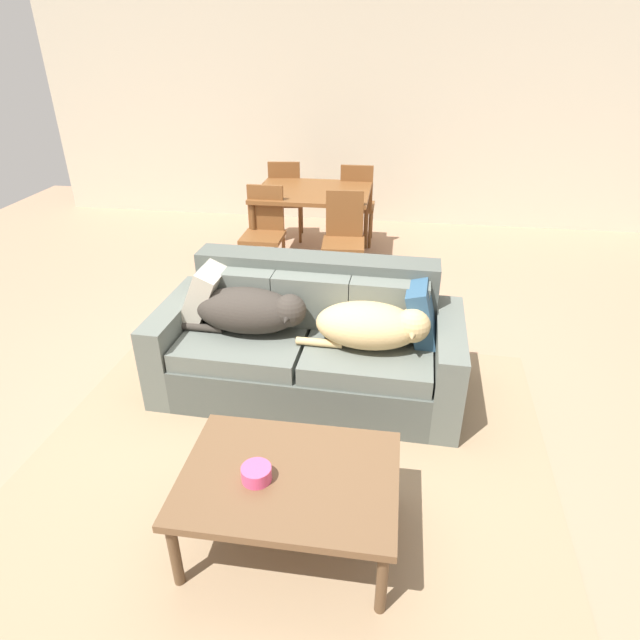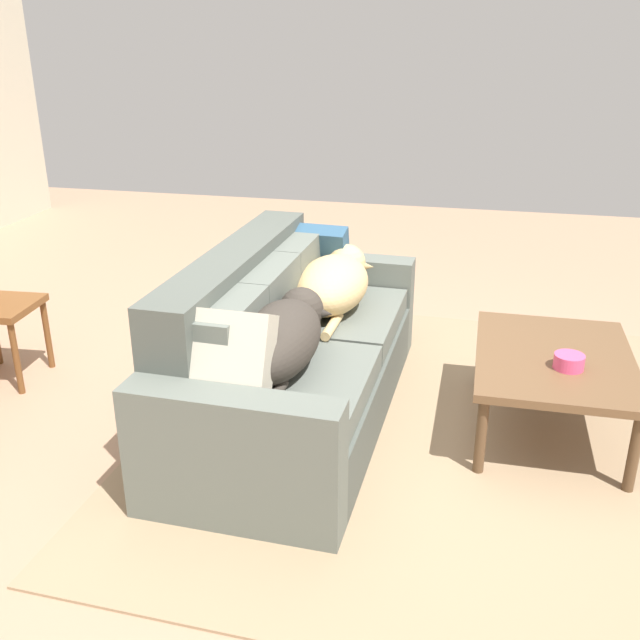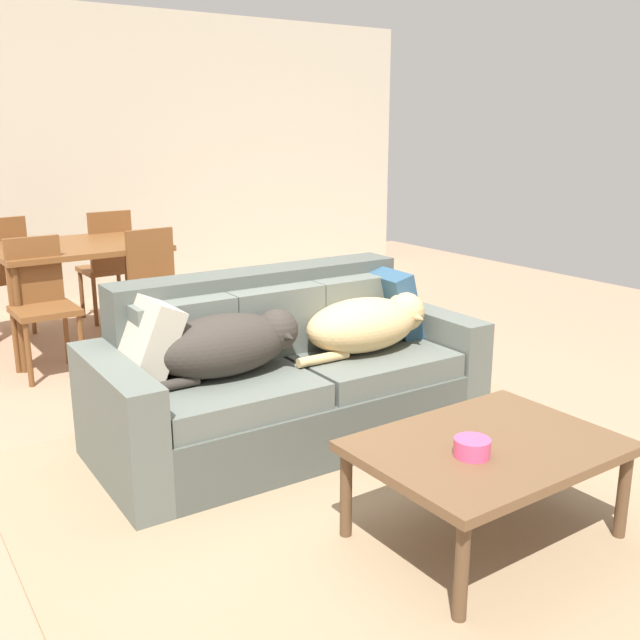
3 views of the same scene
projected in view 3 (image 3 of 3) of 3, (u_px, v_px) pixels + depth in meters
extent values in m
plane|color=tan|center=(281.00, 445.00, 3.89)|extent=(10.00, 10.00, 0.00)
cube|color=beige|center=(48.00, 157.00, 6.71)|extent=(8.00, 0.12, 2.70)
cube|color=#987D5D|center=(386.00, 499.00, 3.32)|extent=(3.13, 3.04, 0.01)
cube|color=#4B514A|center=(291.00, 412.00, 3.91)|extent=(1.71, 0.95, 0.33)
cube|color=#5C635B|center=(218.00, 386.00, 3.63)|extent=(0.84, 0.89, 0.13)
cube|color=#5C635B|center=(356.00, 358.00, 4.07)|extent=(0.84, 0.89, 0.13)
cube|color=#4B514A|center=(260.00, 308.00, 4.05)|extent=(1.69, 0.29, 0.42)
cube|color=#5C635B|center=(185.00, 336.00, 3.63)|extent=(0.52, 0.18, 0.36)
cube|color=#5C635B|center=(277.00, 321.00, 3.90)|extent=(0.52, 0.18, 0.36)
cube|color=#5C635B|center=(357.00, 308.00, 4.18)|extent=(0.52, 0.18, 0.36)
cube|color=#5C635B|center=(118.00, 426.00, 3.38)|extent=(0.21, 0.90, 0.60)
cube|color=#5C635B|center=(425.00, 358.00, 4.36)|extent=(0.21, 0.90, 0.60)
ellipsoid|color=#37312B|center=(222.00, 346.00, 3.56)|extent=(0.71, 0.37, 0.30)
sphere|color=#37312B|center=(277.00, 330.00, 3.69)|extent=(0.21, 0.21, 0.21)
cone|color=#292520|center=(287.00, 336.00, 3.62)|extent=(0.10, 0.12, 0.10)
cylinder|color=#37312B|center=(166.00, 386.00, 3.37)|extent=(0.32, 0.06, 0.05)
ellipsoid|color=tan|center=(362.00, 325.00, 3.95)|extent=(0.68, 0.41, 0.29)
sphere|color=tan|center=(405.00, 312.00, 4.07)|extent=(0.22, 0.22, 0.22)
cone|color=#9C8155|center=(416.00, 318.00, 4.00)|extent=(0.10, 0.12, 0.10)
cylinder|color=tan|center=(323.00, 358.00, 3.76)|extent=(0.30, 0.06, 0.05)
cube|color=#B5AE9A|center=(144.00, 342.00, 3.49)|extent=(0.31, 0.43, 0.44)
cube|color=#2C4E69|center=(390.00, 304.00, 4.27)|extent=(0.25, 0.41, 0.41)
cube|color=brown|center=(487.00, 447.00, 2.92)|extent=(1.02, 0.75, 0.04)
cylinder|color=brown|center=(461.00, 572.00, 2.47)|extent=(0.05, 0.05, 0.39)
cylinder|color=brown|center=(623.00, 496.00, 2.97)|extent=(0.05, 0.05, 0.39)
cylinder|color=brown|center=(346.00, 495.00, 2.98)|extent=(0.05, 0.05, 0.39)
cylinder|color=brown|center=(501.00, 441.00, 3.49)|extent=(0.05, 0.05, 0.39)
cylinder|color=#EA4C7F|center=(472.00, 447.00, 2.79)|extent=(0.14, 0.14, 0.07)
cube|color=brown|center=(76.00, 247.00, 5.49)|extent=(1.19, 0.97, 0.04)
cylinder|color=brown|center=(20.00, 320.00, 4.94)|extent=(0.05, 0.05, 0.74)
cylinder|color=brown|center=(170.00, 299.00, 5.54)|extent=(0.05, 0.05, 0.74)
cylinder|color=brown|center=(128.00, 279.00, 6.23)|extent=(0.05, 0.05, 0.74)
cube|color=brown|center=(45.00, 311.00, 4.87)|extent=(0.40, 0.40, 0.04)
cube|color=brown|center=(34.00, 270.00, 4.95)|extent=(0.36, 0.04, 0.45)
cylinder|color=brown|center=(29.00, 355.00, 4.70)|extent=(0.04, 0.04, 0.43)
cylinder|color=brown|center=(82.00, 346.00, 4.89)|extent=(0.04, 0.04, 0.43)
cylinder|color=brown|center=(16.00, 342.00, 4.97)|extent=(0.04, 0.04, 0.43)
cylinder|color=brown|center=(66.00, 334.00, 5.16)|extent=(0.04, 0.04, 0.43)
cube|color=brown|center=(164.00, 297.00, 5.26)|extent=(0.43, 0.43, 0.04)
cube|color=brown|center=(151.00, 260.00, 5.33)|extent=(0.36, 0.06, 0.45)
cylinder|color=brown|center=(155.00, 338.00, 5.09)|extent=(0.04, 0.04, 0.42)
cylinder|color=brown|center=(198.00, 329.00, 5.30)|extent=(0.04, 0.04, 0.42)
cylinder|color=brown|center=(134.00, 327.00, 5.35)|extent=(0.04, 0.04, 0.42)
cylinder|color=brown|center=(176.00, 320.00, 5.55)|extent=(0.04, 0.04, 0.42)
cube|color=brown|center=(0.00, 279.00, 5.85)|extent=(0.45, 0.45, 0.04)
cube|color=brown|center=(4.00, 249.00, 5.65)|extent=(0.36, 0.08, 0.48)
cylinder|color=brown|center=(16.00, 300.00, 6.14)|extent=(0.04, 0.04, 0.43)
cylinder|color=brown|center=(32.00, 308.00, 5.90)|extent=(0.04, 0.04, 0.43)
cube|color=brown|center=(106.00, 269.00, 6.29)|extent=(0.41, 0.41, 0.04)
cube|color=brown|center=(111.00, 241.00, 6.08)|extent=(0.36, 0.04, 0.49)
cylinder|color=brown|center=(119.00, 289.00, 6.58)|extent=(0.04, 0.04, 0.42)
cylinder|color=brown|center=(82.00, 294.00, 6.39)|extent=(0.04, 0.04, 0.42)
cylinder|color=brown|center=(134.00, 296.00, 6.32)|extent=(0.04, 0.04, 0.42)
cylinder|color=brown|center=(95.00, 302.00, 6.12)|extent=(0.04, 0.04, 0.42)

